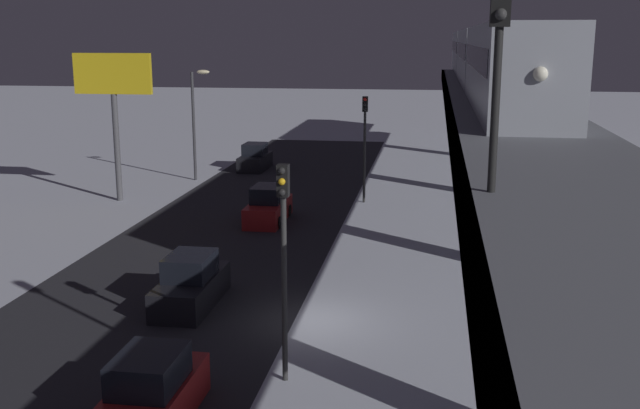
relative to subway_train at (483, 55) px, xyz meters
name	(u,v)px	position (x,y,z in m)	size (l,w,h in m)	color
ground_plane	(312,320)	(7.09, 25.90, -8.67)	(240.00, 240.00, 0.00)	silver
avenue_asphalt	(148,311)	(13.19, 25.90, -8.66)	(11.00, 93.06, 0.01)	#28282D
elevated_railway	(525,159)	(0.09, 25.90, -2.71)	(5.00, 93.06, 6.89)	slate
subway_train	(483,55)	(0.00, 0.00, 0.00)	(2.94, 55.47, 3.40)	#999EA8
rail_signal	(499,48)	(1.90, 36.01, 0.95)	(0.36, 0.41, 4.00)	black
sedan_red	(268,207)	(11.79, 11.90, -7.88)	(1.91, 4.61, 1.97)	#A51E1E
sedan_red_2	(150,397)	(9.99, 33.72, -7.87)	(1.80, 4.44, 1.97)	#A51E1E
sedan_black	(191,285)	(11.79, 25.06, -7.87)	(1.80, 4.46, 1.97)	black
sedan_black_2	(255,159)	(16.39, -4.04, -7.87)	(1.80, 4.35, 1.97)	black
traffic_light_near	(284,242)	(7.09, 30.65, -4.47)	(0.32, 0.44, 6.40)	#2D2D2D
traffic_light_mid	(365,134)	(7.09, 6.35, -4.47)	(0.32, 0.44, 6.40)	#2D2D2D
commercial_billboard	(113,88)	(22.00, 8.07, -1.84)	(4.80, 0.36, 8.90)	#4C4C51
street_lamp_far	(196,111)	(19.26, 0.90, -3.85)	(1.35, 0.44, 7.65)	#38383D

